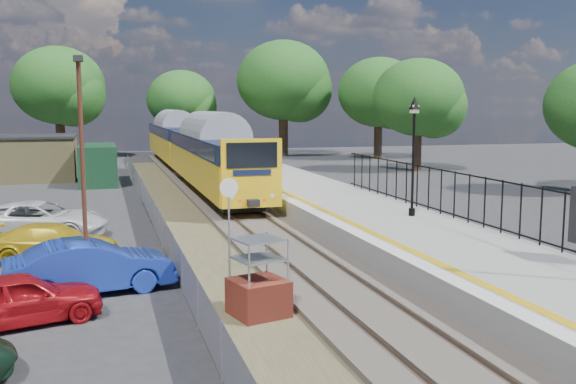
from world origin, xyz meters
name	(u,v)px	position (x,y,z in m)	size (l,w,h in m)	color
ground	(338,291)	(0.00, 0.00, 0.00)	(120.00, 120.00, 0.00)	#2D2D30
track_bed	(246,227)	(-0.47, 9.67, 0.09)	(5.90, 80.00, 0.29)	#473F38
platform	(365,220)	(4.20, 8.00, 0.45)	(5.00, 70.00, 0.90)	gray
platform_edge	(318,211)	(2.14, 8.00, 0.90)	(0.90, 70.00, 0.01)	silver
victorian_lamp_north	(414,128)	(5.30, 6.00, 4.30)	(0.44, 0.44, 4.60)	black
palisade_fence	(498,205)	(6.55, 2.24, 1.84)	(0.12, 26.00, 2.00)	black
wire_fence	(152,210)	(-4.20, 12.00, 0.60)	(0.06, 52.00, 1.20)	#999EA3
outbuilding	(31,159)	(-10.91, 31.21, 1.52)	(10.80, 10.10, 3.12)	#9A8D56
tree_line	(188,90)	(1.40, 42.00, 6.61)	(56.80, 43.80, 11.88)	#332319
train	(189,145)	(0.00, 31.09, 2.34)	(2.82, 40.83, 3.51)	yellow
brick_plinth	(258,279)	(-2.67, -1.55, 0.96)	(1.50, 1.50, 1.99)	maroon
speed_sign	(229,208)	(-2.50, 2.97, 2.02)	(0.59, 0.12, 2.94)	#999EA3
carpark_lamp	(82,159)	(-6.72, 1.84, 3.71)	(0.25, 0.50, 6.45)	#50271A
car_red	(20,298)	(-8.19, -0.50, 0.64)	(1.51, 3.76, 1.28)	#A40F15
car_blue	(91,267)	(-6.61, 1.74, 0.74)	(1.57, 4.50, 1.48)	#1C36A9
car_yellow	(54,243)	(-7.83, 5.97, 0.62)	(1.73, 4.26, 1.24)	gold
car_white	(39,220)	(-8.66, 10.11, 0.72)	(2.39, 5.19, 1.44)	silver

